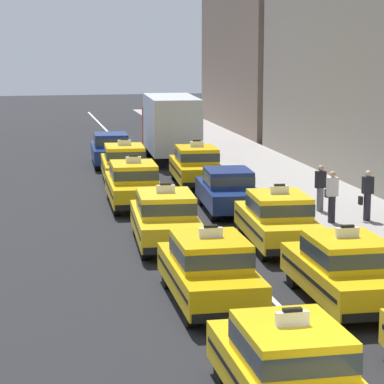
# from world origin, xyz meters

# --- Properties ---
(lane_stripe_left_right) EXTENTS (0.14, 80.00, 0.01)m
(lane_stripe_left_right) POSITION_xyz_m (0.00, 20.00, 0.00)
(lane_stripe_left_right) COLOR silver
(lane_stripe_left_right) RESTS_ON ground
(sidewalk_curb) EXTENTS (4.00, 90.00, 0.15)m
(sidewalk_curb) POSITION_xyz_m (5.60, 15.00, 0.07)
(sidewalk_curb) COLOR #9E9993
(sidewalk_curb) RESTS_ON ground
(taxi_left_nearest) EXTENTS (1.83, 4.56, 1.96)m
(taxi_left_nearest) POSITION_xyz_m (-1.67, 1.76, 0.88)
(taxi_left_nearest) COLOR black
(taxi_left_nearest) RESTS_ON ground
(taxi_left_second) EXTENTS (1.87, 4.58, 1.96)m
(taxi_left_second) POSITION_xyz_m (-1.59, 8.14, 0.88)
(taxi_left_second) COLOR black
(taxi_left_second) RESTS_ON ground
(taxi_left_third) EXTENTS (2.09, 4.66, 1.96)m
(taxi_left_third) POSITION_xyz_m (-1.63, 14.08, 0.88)
(taxi_left_third) COLOR black
(taxi_left_third) RESTS_ON ground
(taxi_left_fourth) EXTENTS (1.98, 4.62, 1.96)m
(taxi_left_fourth) POSITION_xyz_m (-1.75, 20.31, 0.88)
(taxi_left_fourth) COLOR black
(taxi_left_fourth) RESTS_ON ground
(taxi_left_fifth) EXTENTS (2.05, 4.65, 1.96)m
(taxi_left_fifth) POSITION_xyz_m (-1.43, 25.42, 0.88)
(taxi_left_fifth) COLOR black
(taxi_left_fifth) RESTS_ON ground
(sedan_left_sixth) EXTENTS (1.98, 4.38, 1.58)m
(sedan_left_sixth) POSITION_xyz_m (-1.44, 30.65, 0.85)
(sedan_left_sixth) COLOR black
(sedan_left_sixth) RESTS_ON ground
(taxi_right_second) EXTENTS (1.89, 4.59, 1.96)m
(taxi_right_second) POSITION_xyz_m (1.53, 7.52, 0.88)
(taxi_right_second) COLOR black
(taxi_right_second) RESTS_ON ground
(taxi_right_third) EXTENTS (2.08, 4.66, 1.96)m
(taxi_right_third) POSITION_xyz_m (1.65, 13.24, 0.88)
(taxi_right_third) COLOR black
(taxi_right_third) RESTS_ON ground
(sedan_right_fourth) EXTENTS (2.05, 4.41, 1.58)m
(sedan_right_fourth) POSITION_xyz_m (1.42, 18.63, 0.85)
(sedan_right_fourth) COLOR black
(sedan_right_fourth) RESTS_ON ground
(taxi_right_fifth) EXTENTS (2.10, 4.66, 1.96)m
(taxi_right_fifth) POSITION_xyz_m (1.47, 24.33, 0.88)
(taxi_right_fifth) COLOR black
(taxi_right_fifth) RESTS_ON ground
(box_truck_right_sixth) EXTENTS (2.55, 7.06, 3.27)m
(box_truck_right_sixth) POSITION_xyz_m (1.69, 31.95, 1.78)
(box_truck_right_sixth) COLOR black
(box_truck_right_sixth) RESTS_ON ground
(pedestrian_near_crosswalk) EXTENTS (0.47, 0.24, 1.70)m
(pedestrian_near_crosswalk) POSITION_xyz_m (5.51, 15.72, 1.00)
(pedestrian_near_crosswalk) COLOR #23232D
(pedestrian_near_crosswalk) RESTS_ON sidewalk_curb
(pedestrian_mid_block) EXTENTS (0.36, 0.24, 1.73)m
(pedestrian_mid_block) POSITION_xyz_m (4.24, 15.64, 1.03)
(pedestrian_mid_block) COLOR #23232D
(pedestrian_mid_block) RESTS_ON sidewalk_curb
(pedestrian_by_storefront) EXTENTS (0.47, 0.24, 1.64)m
(pedestrian_by_storefront) POSITION_xyz_m (4.53, 17.54, 0.97)
(pedestrian_by_storefront) COLOR slate
(pedestrian_by_storefront) RESTS_ON sidewalk_curb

